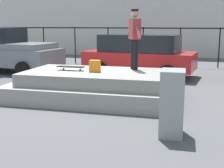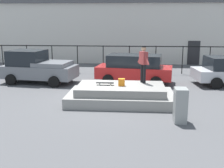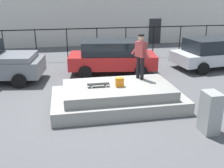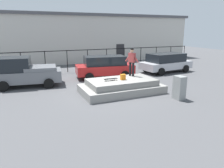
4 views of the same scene
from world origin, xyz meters
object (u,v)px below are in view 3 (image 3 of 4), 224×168
at_px(utility_box, 210,113).
at_px(backpack, 120,82).
at_px(skateboard, 98,84).
at_px(car_red_hatchback_mid, 112,56).
at_px(skateboarder, 141,54).
at_px(car_silver_hatchback_far, 215,52).

bearing_deg(utility_box, backpack, 133.96).
height_order(skateboard, car_red_hatchback_mid, car_red_hatchback_mid).
xyz_separation_m(skateboard, backpack, (0.75, -0.08, 0.06)).
xyz_separation_m(skateboarder, utility_box, (1.27, -2.99, -1.16)).
bearing_deg(car_silver_hatchback_far, car_red_hatchback_mid, 179.65).
bearing_deg(car_silver_hatchback_far, skateboarder, -146.56).
relative_size(backpack, car_red_hatchback_mid, 0.07).
relative_size(skateboarder, backpack, 5.24).
height_order(skateboarder, car_silver_hatchback_far, skateboarder).
distance_m(skateboard, backpack, 0.76).
distance_m(skateboard, car_red_hatchback_mid, 4.41).
xyz_separation_m(backpack, car_red_hatchback_mid, (0.56, 4.30, -0.07)).
relative_size(backpack, utility_box, 0.26).
height_order(car_red_hatchback_mid, car_silver_hatchback_far, car_red_hatchback_mid).
relative_size(skateboard, backpack, 2.43).
distance_m(skateboarder, car_silver_hatchback_far, 6.47).
relative_size(skateboarder, utility_box, 1.35).
height_order(skateboarder, car_red_hatchback_mid, skateboarder).
relative_size(skateboard, car_silver_hatchback_far, 0.17).
bearing_deg(backpack, skateboard, 174.29).
relative_size(skateboarder, skateboard, 2.15).
relative_size(skateboarder, car_red_hatchback_mid, 0.37).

